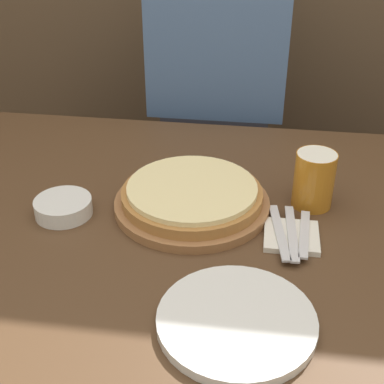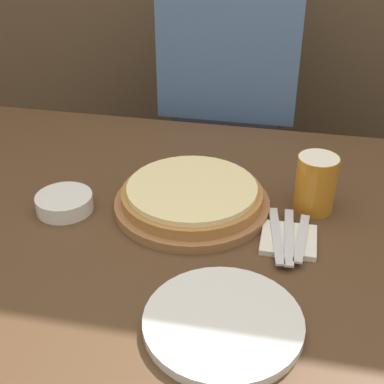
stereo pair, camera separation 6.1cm
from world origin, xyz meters
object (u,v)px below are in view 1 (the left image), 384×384
Objects in this scene: spoon at (304,234)px; dinner_plate at (236,321)px; diner_person at (216,133)px; beer_glass at (314,178)px; dinner_knife at (292,233)px; pizza_on_board at (192,197)px; fork at (279,232)px; side_bowl at (63,207)px.

dinner_plate is at bearing -114.78° from spoon.
diner_person is (-0.13, 0.97, -0.12)m from dinner_plate.
spoon is at bearing 65.22° from dinner_plate.
dinner_plate reaches higher than spoon.
beer_glass reaches higher than dinner_knife.
diner_person reaches higher than spoon.
pizza_on_board is 0.27m from beer_glass.
fork is at bearing -24.42° from pizza_on_board.
beer_glass is 1.02× the size of side_bowl.
dinner_plate reaches higher than dinner_knife.
dinner_plate is 1.37× the size of fork.
side_bowl is at bearing 177.37° from fork.
diner_person is (0.26, 0.69, -0.12)m from side_bowl.
pizza_on_board is 0.36m from dinner_plate.
beer_glass is at bearing 71.91° from dinner_knife.
beer_glass is 0.48× the size of dinner_plate.
fork is 0.05m from spoon.
diner_person is (-0.27, 0.58, -0.18)m from beer_glass.
dinner_plate is 0.26m from fork.
side_bowl is 0.75m from diner_person.
spoon is (0.51, -0.02, -0.00)m from side_bowl.
diner_person reaches higher than fork.
fork is (0.46, -0.02, -0.00)m from side_bowl.
dinner_knife is (-0.05, -0.14, -0.05)m from beer_glass.
beer_glass is at bearing -64.84° from diner_person.
pizza_on_board is 0.25× the size of diner_person.
diner_person is at bearing 109.33° from spoon.
dinner_plate is 0.27m from dinner_knife.
beer_glass is 0.15m from spoon.
beer_glass is 0.16m from fork.
pizza_on_board reaches higher than dinner_knife.
spoon is (0.02, 0.00, 0.00)m from dinner_knife.
spoon is 0.77m from diner_person.
dinner_knife is 0.76m from diner_person.
pizza_on_board is 0.28m from side_bowl.
diner_person reaches higher than beer_glass.
side_bowl reaches higher than spoon.
beer_glass is 0.66m from diner_person.
dinner_knife is (0.02, -0.00, 0.00)m from fork.
side_bowl reaches higher than fork.
pizza_on_board is 0.23m from dinner_knife.
beer_glass is 0.09× the size of diner_person.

